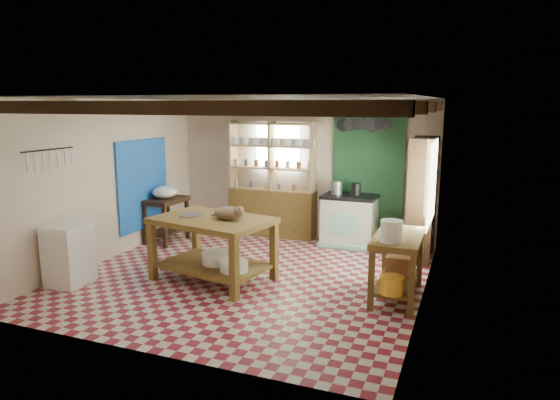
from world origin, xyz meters
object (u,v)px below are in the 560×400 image
at_px(prep_table, 166,220).
at_px(white_cabinet, 69,254).
at_px(work_table, 213,249).
at_px(cat, 228,213).
at_px(right_counter, 397,267).
at_px(stove, 349,220).

bearing_deg(prep_table, white_cabinet, -88.15).
relative_size(work_table, prep_table, 1.99).
distance_m(prep_table, cat, 2.61).
xyz_separation_m(white_cabinet, right_counter, (4.40, 1.15, -0.01)).
xyz_separation_m(stove, prep_table, (-3.21, -0.98, -0.05)).
height_order(work_table, stove, stove).
relative_size(prep_table, right_counter, 0.69).
distance_m(work_table, right_counter, 2.60).
xyz_separation_m(stove, white_cabinet, (-3.23, -3.36, -0.03)).
xyz_separation_m(work_table, prep_table, (-1.80, 1.49, -0.05)).
bearing_deg(prep_table, stove, 19.32).
xyz_separation_m(white_cabinet, cat, (2.07, 0.89, 0.58)).
bearing_deg(stove, right_counter, -61.25).
xyz_separation_m(stove, cat, (-1.16, -2.47, 0.55)).
height_order(white_cabinet, cat, cat).
bearing_deg(white_cabinet, prep_table, 85.81).
xyz_separation_m(work_table, white_cabinet, (-1.82, -0.88, -0.03)).
relative_size(white_cabinet, cat, 2.10).
relative_size(work_table, stove, 1.72).
bearing_deg(work_table, stove, 71.19).
bearing_deg(cat, work_table, -178.69).
xyz_separation_m(work_table, stove, (1.41, 2.47, 0.00)).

